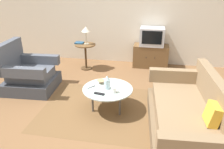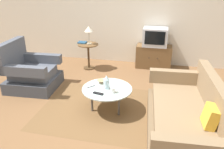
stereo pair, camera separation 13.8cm
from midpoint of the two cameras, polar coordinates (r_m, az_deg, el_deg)
name	(u,v)px [view 1 (the left image)]	position (r m, az deg, el deg)	size (l,w,h in m)	color
ground_plane	(98,111)	(3.82, -4.56, -9.34)	(16.00, 16.00, 0.00)	brown
back_wall	(121,10)	(5.75, 1.67, 16.41)	(9.00, 0.12, 2.70)	beige
area_rug	(108,109)	(3.85, -2.14, -8.96)	(2.24, 1.72, 0.00)	brown
armchair	(28,75)	(4.72, -21.66, -0.05)	(0.98, 0.91, 0.96)	#3E424B
couch	(188,118)	(3.30, 17.85, -10.60)	(1.05, 1.95, 0.84)	brown
coffee_table	(108,90)	(3.66, -2.22, -4.01)	(0.83, 0.83, 0.41)	#B2C6C1
side_table	(86,51)	(5.41, -7.58, 5.93)	(0.49, 0.49, 0.62)	brown
tv_stand	(151,56)	(5.63, 9.21, 4.74)	(0.85, 0.44, 0.56)	brown
television	(152,37)	(5.49, 9.55, 9.64)	(0.58, 0.45, 0.43)	#B7B7BC
table_lamp	(86,30)	(5.28, -7.52, 11.28)	(0.21, 0.21, 0.42)	#9E937A
vase	(107,82)	(3.60, -2.37, -2.04)	(0.10, 0.10, 0.23)	silver
mug	(114,90)	(3.50, -0.57, -4.02)	(0.12, 0.08, 0.09)	white
bowl	(101,82)	(3.81, -3.91, -1.87)	(0.15, 0.15, 0.06)	tan
tv_remote_dark	(99,94)	(3.47, -4.46, -4.96)	(0.18, 0.08, 0.02)	black
tv_remote_silver	(91,86)	(3.71, -6.59, -3.09)	(0.14, 0.16, 0.02)	#B2B2B7
book	(79,43)	(5.45, -9.15, 8.08)	(0.20, 0.17, 0.03)	navy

